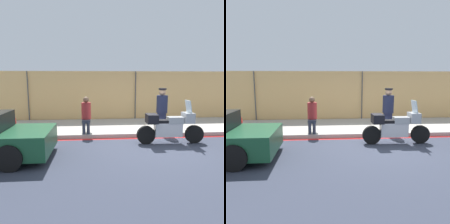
# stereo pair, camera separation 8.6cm
# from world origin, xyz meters

# --- Properties ---
(ground_plane) EXTENTS (120.00, 120.00, 0.00)m
(ground_plane) POSITION_xyz_m (0.00, 0.00, 0.00)
(ground_plane) COLOR #333847
(sidewalk) EXTENTS (39.56, 3.14, 0.15)m
(sidewalk) POSITION_xyz_m (0.00, 2.45, 0.07)
(sidewalk) COLOR #ADA89E
(sidewalk) RESTS_ON ground_plane
(curb_paint_stripe) EXTENTS (39.56, 0.18, 0.01)m
(curb_paint_stripe) POSITION_xyz_m (0.00, 0.79, 0.00)
(curb_paint_stripe) COLOR red
(curb_paint_stripe) RESTS_ON ground_plane
(storefront_fence) EXTENTS (37.58, 0.16, 2.56)m
(storefront_fence) POSITION_xyz_m (-0.00, 4.11, 1.28)
(storefront_fence) COLOR #E5B26B
(storefront_fence) RESTS_ON ground_plane
(motorcycle) EXTENTS (2.30, 0.52, 1.48)m
(motorcycle) POSITION_xyz_m (0.43, 0.06, 0.60)
(motorcycle) COLOR black
(motorcycle) RESTS_ON ground_plane
(officer_standing) EXTENTS (0.44, 0.44, 1.67)m
(officer_standing) POSITION_xyz_m (0.59, 1.49, 0.99)
(officer_standing) COLOR #191E38
(officer_standing) RESTS_ON sidewalk
(person_seated_on_curb) EXTENTS (0.36, 0.69, 1.36)m
(person_seated_on_curb) POSITION_xyz_m (-2.43, 1.36, 0.91)
(person_seated_on_curb) COLOR #2D3342
(person_seated_on_curb) RESTS_ON sidewalk
(fire_hydrant) EXTENTS (0.25, 0.31, 0.61)m
(fire_hydrant) POSITION_xyz_m (-5.26, 1.58, 0.45)
(fire_hydrant) COLOR red
(fire_hydrant) RESTS_ON sidewalk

